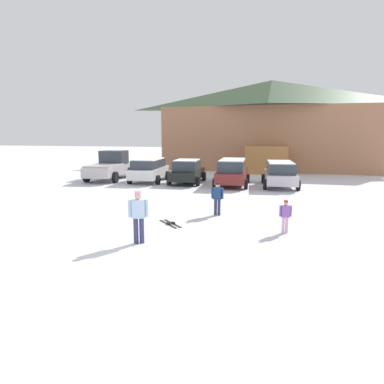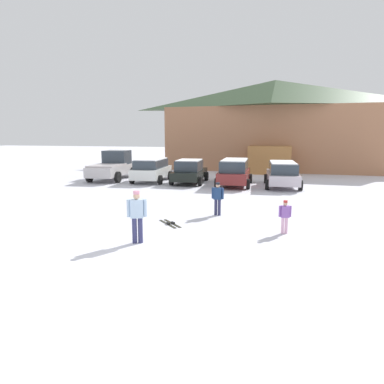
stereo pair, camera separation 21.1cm
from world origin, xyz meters
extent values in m
plane|color=silver|center=(0.00, 0.00, 0.00)|extent=(160.00, 160.00, 0.00)
cube|color=#A66F4E|center=(2.15, 26.97, 2.96)|extent=(20.08, 7.86, 5.92)
pyramid|color=#34492E|center=(2.15, 26.97, 7.22)|extent=(20.69, 8.47, 2.60)
cube|color=#B5773F|center=(2.07, 22.33, 1.20)|extent=(3.63, 1.87, 2.40)
cube|color=silver|center=(-5.95, 15.13, 0.67)|extent=(2.20, 4.48, 0.69)
cube|color=#2D3842|center=(-5.94, 15.04, 1.31)|extent=(1.90, 3.43, 0.59)
cube|color=white|center=(-5.94, 15.04, 1.63)|extent=(1.77, 3.25, 0.06)
cylinder|color=black|center=(-7.06, 16.40, 0.32)|extent=(0.27, 0.65, 0.64)
cylinder|color=black|center=(-5.05, 16.55, 0.32)|extent=(0.27, 0.65, 0.64)
cylinder|color=black|center=(-6.85, 13.71, 0.32)|extent=(0.27, 0.65, 0.64)
cylinder|color=black|center=(-4.84, 13.86, 0.32)|extent=(0.27, 0.65, 0.64)
cube|color=black|center=(-3.11, 15.21, 0.61)|extent=(2.12, 4.54, 0.58)
cube|color=#2D3842|center=(-3.09, 14.99, 1.24)|extent=(1.76, 2.40, 0.69)
cube|color=white|center=(-3.09, 14.99, 1.62)|extent=(1.64, 2.28, 0.06)
cylinder|color=black|center=(-4.18, 16.51, 0.32)|extent=(0.26, 0.65, 0.64)
cylinder|color=black|center=(-2.22, 16.64, 0.32)|extent=(0.26, 0.65, 0.64)
cylinder|color=black|center=(-4.00, 13.77, 0.32)|extent=(0.26, 0.65, 0.64)
cylinder|color=black|center=(-2.04, 13.90, 0.32)|extent=(0.26, 0.65, 0.64)
cube|color=maroon|center=(0.12, 14.81, 0.66)|extent=(2.09, 4.81, 0.68)
cube|color=#2D3842|center=(0.12, 14.71, 1.35)|extent=(1.81, 3.66, 0.70)
cube|color=white|center=(0.12, 14.71, 1.72)|extent=(1.69, 3.48, 0.06)
cylinder|color=black|center=(-0.95, 16.22, 0.32)|extent=(0.25, 0.65, 0.64)
cylinder|color=black|center=(1.04, 16.32, 0.32)|extent=(0.25, 0.65, 0.64)
cylinder|color=black|center=(-0.80, 13.30, 0.32)|extent=(0.25, 0.65, 0.64)
cylinder|color=black|center=(1.19, 13.40, 0.32)|extent=(0.25, 0.65, 0.64)
cube|color=silver|center=(3.21, 15.02, 0.63)|extent=(2.24, 4.83, 0.63)
cube|color=#2D3842|center=(3.22, 14.93, 1.26)|extent=(1.92, 3.69, 0.63)
cube|color=white|center=(3.22, 14.93, 1.61)|extent=(1.80, 3.50, 0.06)
cylinder|color=black|center=(2.10, 16.38, 0.32)|extent=(0.27, 0.66, 0.64)
cylinder|color=black|center=(4.08, 16.55, 0.32)|extent=(0.27, 0.66, 0.64)
cylinder|color=black|center=(2.34, 13.49, 0.32)|extent=(0.27, 0.66, 0.64)
cylinder|color=black|center=(4.33, 13.66, 0.32)|extent=(0.27, 0.66, 0.64)
cube|color=#B9B4B5|center=(-9.24, 15.31, 0.75)|extent=(2.45, 5.39, 0.70)
cube|color=#2D3842|center=(-9.33, 16.36, 1.62)|extent=(1.96, 1.84, 1.05)
cube|color=beige|center=(-9.15, 14.40, 1.16)|extent=(2.23, 3.05, 0.12)
cylinder|color=black|center=(-10.45, 16.78, 0.40)|extent=(0.33, 0.82, 0.80)
cylinder|color=black|center=(-8.31, 16.98, 0.40)|extent=(0.33, 0.82, 0.80)
cylinder|color=black|center=(-10.16, 13.65, 0.40)|extent=(0.33, 0.82, 0.80)
cylinder|color=black|center=(-8.02, 13.85, 0.40)|extent=(0.33, 0.82, 0.80)
cylinder|color=#E2ABCB|center=(3.48, 3.97, 0.29)|extent=(0.10, 0.10, 0.57)
cylinder|color=#E2ABCB|center=(3.36, 3.94, 0.29)|extent=(0.10, 0.10, 0.57)
cube|color=#8A58B3|center=(3.42, 3.95, 0.77)|extent=(0.31, 0.23, 0.40)
cylinder|color=#8A58B3|center=(3.59, 4.00, 0.78)|extent=(0.08, 0.08, 0.38)
cylinder|color=#8A58B3|center=(3.25, 3.91, 0.78)|extent=(0.08, 0.08, 0.38)
sphere|color=tan|center=(3.42, 3.95, 1.05)|extent=(0.15, 0.15, 0.15)
cylinder|color=#B8322F|center=(3.42, 3.95, 1.13)|extent=(0.14, 0.14, 0.07)
cylinder|color=#2D2E51|center=(0.60, 6.00, 0.35)|extent=(0.13, 0.13, 0.69)
cylinder|color=#2D2E51|center=(0.75, 5.99, 0.35)|extent=(0.13, 0.13, 0.69)
cube|color=navy|center=(0.67, 5.99, 0.94)|extent=(0.35, 0.22, 0.49)
cylinder|color=navy|center=(0.46, 6.00, 0.95)|extent=(0.09, 0.09, 0.46)
cylinder|color=navy|center=(0.89, 5.98, 0.95)|extent=(0.09, 0.09, 0.46)
sphere|color=tan|center=(0.67, 5.99, 1.27)|extent=(0.18, 0.18, 0.18)
cylinder|color=black|center=(0.67, 5.99, 1.36)|extent=(0.17, 0.17, 0.08)
cylinder|color=navy|center=(-0.97, 1.69, 0.41)|extent=(0.15, 0.15, 0.82)
cylinder|color=navy|center=(-1.13, 1.63, 0.41)|extent=(0.15, 0.15, 0.82)
cube|color=#A0BBD7|center=(-1.05, 1.66, 1.11)|extent=(0.46, 0.37, 0.58)
cylinder|color=#A0BBD7|center=(-0.81, 1.75, 1.12)|extent=(0.11, 0.11, 0.55)
cylinder|color=#A0BBD7|center=(-1.29, 1.57, 1.12)|extent=(0.11, 0.11, 0.55)
sphere|color=tan|center=(-1.05, 1.66, 1.50)|extent=(0.21, 0.21, 0.21)
cylinder|color=pink|center=(-1.05, 1.66, 1.62)|extent=(0.20, 0.20, 0.10)
cube|color=#2C2D20|center=(-0.88, 4.04, 0.01)|extent=(1.02, 1.05, 0.02)
cube|color=black|center=(-0.85, 4.01, 0.05)|extent=(0.20, 0.20, 0.06)
cube|color=#2C2D20|center=(-0.74, 4.18, 0.01)|extent=(1.02, 1.05, 0.02)
cube|color=black|center=(-0.70, 4.15, 0.05)|extent=(0.20, 0.20, 0.06)
camera|label=1|loc=(3.13, -7.98, 3.39)|focal=32.00mm
camera|label=2|loc=(3.33, -7.93, 3.39)|focal=32.00mm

